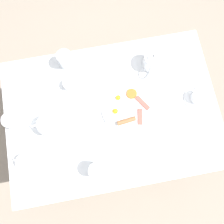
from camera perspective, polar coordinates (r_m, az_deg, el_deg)
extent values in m
plane|color=gray|center=(1.96, 0.00, -4.44)|extent=(8.00, 8.00, 0.00)
cube|color=silver|center=(1.27, 0.00, -0.33)|extent=(0.85, 1.22, 0.03)
cylinder|color=brown|center=(1.72, 21.62, -11.40)|extent=(0.04, 0.04, 0.69)
cylinder|color=brown|center=(1.82, 15.74, 11.98)|extent=(0.04, 0.04, 0.69)
cylinder|color=brown|center=(1.69, -17.62, -18.70)|extent=(0.04, 0.04, 0.69)
cylinder|color=brown|center=(1.79, -20.34, 5.67)|extent=(0.04, 0.04, 0.69)
cylinder|color=white|center=(1.26, 4.44, 1.14)|extent=(0.32, 0.32, 0.01)
cylinder|color=white|center=(1.26, 1.63, 3.65)|extent=(0.07, 0.07, 0.00)
sphere|color=yellow|center=(1.25, 1.65, 3.77)|extent=(0.03, 0.03, 0.03)
cylinder|color=white|center=(1.24, 0.89, 0.06)|extent=(0.06, 0.06, 0.00)
sphere|color=yellow|center=(1.23, 0.90, 0.16)|extent=(0.03, 0.03, 0.03)
cylinder|color=brown|center=(1.22, 3.80, -2.35)|extent=(0.04, 0.11, 0.03)
cube|color=#B74C42|center=(1.24, 7.34, -1.23)|extent=(0.10, 0.04, 0.01)
cube|color=#B74C42|center=(1.26, 7.99, 2.37)|extent=(0.10, 0.08, 0.01)
cylinder|color=#D16023|center=(1.27, 5.16, 4.79)|extent=(0.06, 0.06, 0.01)
cylinder|color=white|center=(1.23, -15.86, -3.39)|extent=(0.11, 0.11, 0.10)
cylinder|color=white|center=(1.18, -16.58, -2.99)|extent=(0.08, 0.08, 0.01)
sphere|color=white|center=(1.17, -16.76, -2.89)|extent=(0.02, 0.02, 0.02)
cone|color=white|center=(1.21, -12.63, -3.11)|extent=(0.03, 0.06, 0.05)
torus|color=white|center=(1.25, -18.59, -3.55)|extent=(0.02, 0.08, 0.08)
cylinder|color=white|center=(1.32, 10.66, 13.04)|extent=(0.11, 0.11, 0.10)
cylinder|color=white|center=(1.27, 11.13, 14.09)|extent=(0.08, 0.08, 0.01)
sphere|color=white|center=(1.26, 11.24, 14.35)|extent=(0.02, 0.02, 0.02)
cone|color=white|center=(1.34, 11.44, 15.93)|extent=(0.06, 0.04, 0.05)
torus|color=white|center=(1.29, 10.05, 10.67)|extent=(0.08, 0.04, 0.08)
cylinder|color=white|center=(1.31, -21.26, -11.99)|extent=(0.15, 0.15, 0.01)
cylinder|color=white|center=(1.28, -21.76, -11.98)|extent=(0.08, 0.08, 0.05)
cylinder|color=olive|center=(1.28, -21.69, -11.98)|extent=(0.07, 0.07, 0.05)
torus|color=white|center=(1.30, -23.56, -11.50)|extent=(0.02, 0.04, 0.04)
cylinder|color=white|center=(1.36, 21.22, 3.41)|extent=(0.15, 0.15, 0.01)
cylinder|color=white|center=(1.33, 21.69, 3.75)|extent=(0.08, 0.08, 0.05)
cylinder|color=olive|center=(1.34, 21.60, 3.69)|extent=(0.07, 0.07, 0.04)
torus|color=white|center=(1.35, 21.59, 5.56)|extent=(0.04, 0.02, 0.04)
cylinder|color=white|center=(1.18, -3.89, -14.92)|extent=(0.08, 0.08, 0.11)
cylinder|color=white|center=(1.30, -24.38, -2.23)|extent=(0.08, 0.08, 0.11)
cylinder|color=white|center=(1.32, -12.05, 13.20)|extent=(0.08, 0.08, 0.11)
cylinder|color=white|center=(1.29, -11.12, 7.10)|extent=(0.07, 0.07, 0.05)
torus|color=white|center=(1.31, -11.34, 8.57)|extent=(0.04, 0.01, 0.04)
cube|color=silver|center=(1.33, -4.32, 10.70)|extent=(0.12, 0.13, 0.00)
cube|color=silver|center=(1.30, 19.61, -5.75)|extent=(0.22, 0.05, 0.00)
cube|color=silver|center=(1.37, -21.10, 4.59)|extent=(0.16, 0.07, 0.00)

